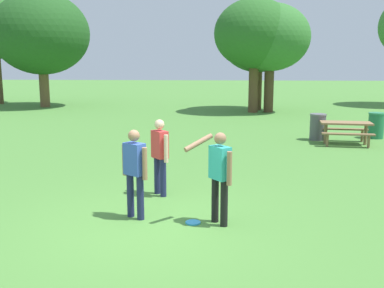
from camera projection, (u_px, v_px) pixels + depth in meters
ground_plane at (151, 225)px, 7.87m from camera, size 120.00×120.00×0.00m
person_thrower at (160, 152)px, 9.46m from camera, size 0.41×0.50×1.64m
person_catcher at (219, 171)px, 7.74m from camera, size 0.83×0.50×1.64m
person_bystander at (135, 168)px, 8.05m from camera, size 0.51×0.40×1.64m
frisbee at (193, 222)px, 7.95m from camera, size 0.27×0.27×0.03m
picnic_table_near at (346, 128)px, 15.42m from camera, size 1.85×1.61×0.77m
trash_can_beside_table at (376, 125)px, 16.62m from camera, size 0.59×0.59×0.96m
trash_can_further_along at (318, 127)px, 16.25m from camera, size 0.59×0.59×0.96m
tree_broad_center at (41, 34)px, 27.27m from camera, size 5.85×5.85×6.98m
tree_far_right at (255, 34)px, 24.37m from camera, size 4.45×4.45×6.20m
tree_slender_mid at (258, 40)px, 25.59m from camera, size 4.39×4.39×5.93m
tree_back_left at (270, 38)px, 24.49m from camera, size 4.33×4.33×5.97m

